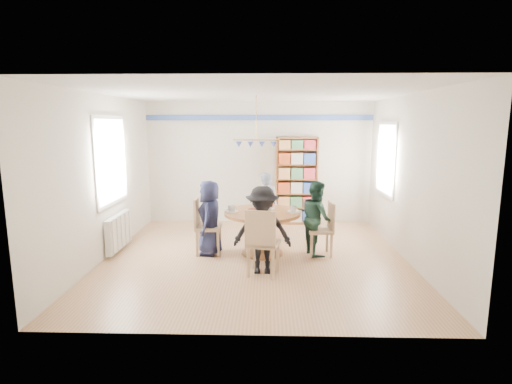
{
  "coord_description": "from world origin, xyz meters",
  "views": [
    {
      "loc": [
        0.2,
        -6.43,
        2.24
      ],
      "look_at": [
        0.0,
        0.4,
        1.05
      ],
      "focal_mm": 28.0,
      "sensor_mm": 36.0,
      "label": 1
    }
  ],
  "objects_px": {
    "dining_table": "(263,223)",
    "person_far": "(265,206)",
    "chair_far": "(263,212)",
    "bookshelf": "(296,182)",
    "chair_left": "(204,223)",
    "chair_near": "(262,240)",
    "person_right": "(317,218)",
    "chair_right": "(325,226)",
    "person_left": "(210,218)",
    "radiator": "(119,231)",
    "person_near": "(262,230)"
  },
  "relations": [
    {
      "from": "chair_far",
      "to": "chair_right",
      "type": "bearing_deg",
      "value": -44.86
    },
    {
      "from": "chair_right",
      "to": "person_far",
      "type": "xyz_separation_m",
      "value": [
        -1.01,
        0.9,
        0.15
      ]
    },
    {
      "from": "chair_left",
      "to": "chair_far",
      "type": "height_order",
      "value": "chair_left"
    },
    {
      "from": "chair_near",
      "to": "person_far",
      "type": "height_order",
      "value": "person_far"
    },
    {
      "from": "chair_far",
      "to": "bookshelf",
      "type": "height_order",
      "value": "bookshelf"
    },
    {
      "from": "chair_right",
      "to": "chair_near",
      "type": "bearing_deg",
      "value": -136.64
    },
    {
      "from": "chair_right",
      "to": "person_left",
      "type": "bearing_deg",
      "value": 179.9
    },
    {
      "from": "chair_right",
      "to": "chair_left",
      "type": "bearing_deg",
      "value": 179.09
    },
    {
      "from": "person_left",
      "to": "person_right",
      "type": "height_order",
      "value": "person_left"
    },
    {
      "from": "person_far",
      "to": "person_right",
      "type": "bearing_deg",
      "value": 134.63
    },
    {
      "from": "person_left",
      "to": "chair_left",
      "type": "bearing_deg",
      "value": -102.5
    },
    {
      "from": "radiator",
      "to": "chair_right",
      "type": "bearing_deg",
      "value": -2.28
    },
    {
      "from": "chair_far",
      "to": "bookshelf",
      "type": "xyz_separation_m",
      "value": [
        0.72,
        1.14,
        0.43
      ]
    },
    {
      "from": "radiator",
      "to": "bookshelf",
      "type": "xyz_separation_m",
      "value": [
        3.26,
        2.04,
        0.6
      ]
    },
    {
      "from": "radiator",
      "to": "person_near",
      "type": "relative_size",
      "value": 0.76
    },
    {
      "from": "chair_right",
      "to": "chair_near",
      "type": "distance_m",
      "value": 1.44
    },
    {
      "from": "dining_table",
      "to": "person_far",
      "type": "height_order",
      "value": "person_far"
    },
    {
      "from": "chair_left",
      "to": "person_far",
      "type": "relative_size",
      "value": 0.75
    },
    {
      "from": "chair_left",
      "to": "chair_far",
      "type": "relative_size",
      "value": 1.04
    },
    {
      "from": "radiator",
      "to": "chair_near",
      "type": "xyz_separation_m",
      "value": [
        2.54,
        -1.13,
        0.21
      ]
    },
    {
      "from": "dining_table",
      "to": "chair_far",
      "type": "height_order",
      "value": "chair_far"
    },
    {
      "from": "chair_left",
      "to": "chair_near",
      "type": "distance_m",
      "value": 1.44
    },
    {
      "from": "person_left",
      "to": "person_far",
      "type": "xyz_separation_m",
      "value": [
        0.94,
        0.89,
        0.02
      ]
    },
    {
      "from": "radiator",
      "to": "chair_left",
      "type": "distance_m",
      "value": 1.54
    },
    {
      "from": "radiator",
      "to": "person_far",
      "type": "distance_m",
      "value": 2.7
    },
    {
      "from": "person_right",
      "to": "person_near",
      "type": "height_order",
      "value": "person_near"
    },
    {
      "from": "chair_near",
      "to": "chair_left",
      "type": "bearing_deg",
      "value": 134.93
    },
    {
      "from": "dining_table",
      "to": "person_near",
      "type": "height_order",
      "value": "person_near"
    },
    {
      "from": "chair_far",
      "to": "person_right",
      "type": "relative_size",
      "value": 0.74
    },
    {
      "from": "radiator",
      "to": "chair_near",
      "type": "distance_m",
      "value": 2.79
    },
    {
      "from": "chair_right",
      "to": "chair_near",
      "type": "relative_size",
      "value": 0.91
    },
    {
      "from": "person_right",
      "to": "person_near",
      "type": "xyz_separation_m",
      "value": [
        -0.91,
        -0.89,
        0.02
      ]
    },
    {
      "from": "chair_left",
      "to": "person_right",
      "type": "bearing_deg",
      "value": 0.68
    },
    {
      "from": "dining_table",
      "to": "person_right",
      "type": "xyz_separation_m",
      "value": [
        0.92,
        0.03,
        0.08
      ]
    },
    {
      "from": "chair_near",
      "to": "person_right",
      "type": "bearing_deg",
      "value": 48.7
    },
    {
      "from": "chair_far",
      "to": "person_far",
      "type": "distance_m",
      "value": 0.21
    },
    {
      "from": "person_far",
      "to": "bookshelf",
      "type": "xyz_separation_m",
      "value": [
        0.68,
        1.29,
        0.3
      ]
    },
    {
      "from": "radiator",
      "to": "chair_far",
      "type": "height_order",
      "value": "chair_far"
    },
    {
      "from": "radiator",
      "to": "chair_left",
      "type": "bearing_deg",
      "value": -4.12
    },
    {
      "from": "chair_right",
      "to": "person_near",
      "type": "xyz_separation_m",
      "value": [
        -1.04,
        -0.83,
        0.15
      ]
    },
    {
      "from": "dining_table",
      "to": "chair_far",
      "type": "bearing_deg",
      "value": 89.88
    },
    {
      "from": "person_right",
      "to": "person_far",
      "type": "height_order",
      "value": "person_far"
    },
    {
      "from": "dining_table",
      "to": "person_right",
      "type": "distance_m",
      "value": 0.93
    },
    {
      "from": "dining_table",
      "to": "person_near",
      "type": "xyz_separation_m",
      "value": [
        0.01,
        -0.86,
        0.11
      ]
    },
    {
      "from": "person_near",
      "to": "bookshelf",
      "type": "bearing_deg",
      "value": 78.09
    },
    {
      "from": "person_left",
      "to": "person_right",
      "type": "distance_m",
      "value": 1.82
    },
    {
      "from": "chair_far",
      "to": "person_left",
      "type": "height_order",
      "value": "person_left"
    },
    {
      "from": "chair_near",
      "to": "chair_right",
      "type": "bearing_deg",
      "value": 43.36
    },
    {
      "from": "radiator",
      "to": "dining_table",
      "type": "bearing_deg",
      "value": -2.65
    },
    {
      "from": "chair_right",
      "to": "person_far",
      "type": "distance_m",
      "value": 1.36
    }
  ]
}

